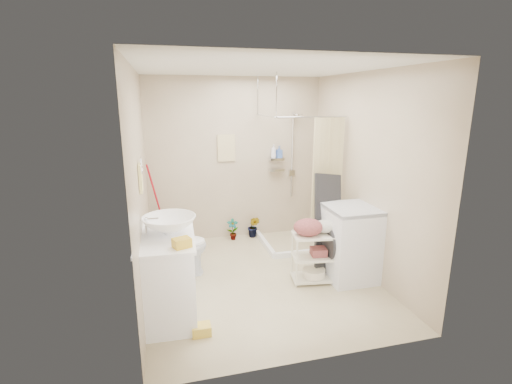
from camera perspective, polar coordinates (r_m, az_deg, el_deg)
floor at (r=4.93m, az=0.77°, el=-13.17°), size 3.20×3.20×0.00m
ceiling at (r=4.39m, az=0.88°, el=18.57°), size 2.80×3.20×0.04m
wall_back at (r=6.01m, az=-3.17°, el=4.95°), size 2.80×0.04×2.60m
wall_front at (r=3.02m, az=8.78°, el=-4.66°), size 2.80×0.04×2.60m
wall_left at (r=4.34m, az=-17.33°, el=0.68°), size 0.04×3.20×2.60m
wall_right at (r=5.02m, az=16.45°, el=2.54°), size 0.04×3.20×2.60m
vanity at (r=4.12m, az=-13.36°, el=-12.34°), size 0.62×1.05×0.90m
sink at (r=3.94m, az=-13.18°, el=-4.96°), size 0.64×0.64×0.19m
counter_basket at (r=3.58m, az=-11.34°, el=-7.67°), size 0.19×0.17×0.09m
floor_basket at (r=3.93m, az=-8.41°, el=-19.97°), size 0.27×0.21×0.14m
toilet at (r=4.97m, az=-12.18°, el=-8.19°), size 0.81×0.49×0.80m
mop at (r=5.92m, az=-15.19°, el=-2.06°), size 0.15×0.15×1.32m
potted_plant_a at (r=6.12m, az=-3.60°, el=-5.77°), size 0.19×0.13×0.35m
potted_plant_b at (r=6.22m, az=-0.37°, el=-5.35°), size 0.26×0.24×0.36m
hanging_towel at (r=5.94m, az=-4.59°, el=6.76°), size 0.28×0.03×0.42m
towel_ring at (r=4.11m, az=-17.34°, el=2.37°), size 0.04×0.22×0.34m
tp_holder at (r=4.55m, az=-16.25°, el=-6.26°), size 0.08×0.12×0.14m
shower at (r=5.77m, az=6.26°, el=1.96°), size 1.10×1.10×2.10m
shampoo_bottle_a at (r=6.05m, az=2.71°, el=6.27°), size 0.09×0.09×0.22m
shampoo_bottle_b at (r=6.10m, az=3.57°, el=6.18°), size 0.10×0.10×0.19m
washing_machine at (r=4.94m, az=14.46°, el=-7.52°), size 0.65×0.67×0.95m
laundry_rack at (r=4.77m, az=9.02°, el=-9.27°), size 0.59×0.40×0.76m
ironing_board at (r=4.97m, az=11.00°, el=-4.70°), size 0.39×0.15×1.35m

